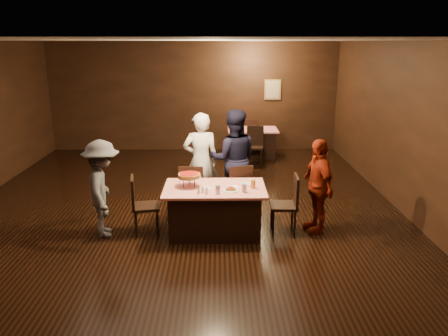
{
  "coord_description": "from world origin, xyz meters",
  "views": [
    {
      "loc": [
        0.68,
        -7.24,
        2.98
      ],
      "look_at": [
        0.77,
        -0.42,
        1.0
      ],
      "focal_mm": 35.0,
      "sensor_mm": 36.0,
      "label": 1
    }
  ],
  "objects_px": {
    "diner_white_jacket": "(201,161)",
    "diner_navy_hoodie": "(234,159)",
    "chair_far_left": "(192,190)",
    "chair_far_right": "(238,189)",
    "pizza_stand": "(189,175)",
    "diner_red_shirt": "(318,186)",
    "glass_front_left": "(218,189)",
    "glass_front_right": "(244,188)",
    "glass_amber": "(253,184)",
    "plate_empty": "(249,184)",
    "chair_end_right": "(283,204)",
    "chair_end_left": "(146,205)",
    "main_table": "(215,210)",
    "back_table": "(252,143)",
    "chair_back_near": "(255,146)",
    "diner_grey_knit": "(103,189)",
    "chair_back_far": "(251,135)"
  },
  "relations": [
    {
      "from": "diner_white_jacket",
      "to": "diner_navy_hoodie",
      "type": "height_order",
      "value": "diner_navy_hoodie"
    },
    {
      "from": "chair_far_left",
      "to": "chair_far_right",
      "type": "height_order",
      "value": "same"
    },
    {
      "from": "pizza_stand",
      "to": "diner_red_shirt",
      "type": "bearing_deg",
      "value": 0.77
    },
    {
      "from": "glass_front_left",
      "to": "glass_front_right",
      "type": "height_order",
      "value": "same"
    },
    {
      "from": "glass_amber",
      "to": "plate_empty",
      "type": "bearing_deg",
      "value": 104.04
    },
    {
      "from": "diner_white_jacket",
      "to": "plate_empty",
      "type": "bearing_deg",
      "value": 120.91
    },
    {
      "from": "glass_front_right",
      "to": "chair_far_left",
      "type": "bearing_deg",
      "value": 130.36
    },
    {
      "from": "pizza_stand",
      "to": "diner_white_jacket",
      "type": "bearing_deg",
      "value": 82.89
    },
    {
      "from": "chair_end_right",
      "to": "pizza_stand",
      "type": "distance_m",
      "value": 1.57
    },
    {
      "from": "chair_end_left",
      "to": "diner_white_jacket",
      "type": "bearing_deg",
      "value": -45.83
    },
    {
      "from": "main_table",
      "to": "back_table",
      "type": "height_order",
      "value": "same"
    },
    {
      "from": "glass_front_right",
      "to": "chair_end_left",
      "type": "bearing_deg",
      "value": 170.84
    },
    {
      "from": "main_table",
      "to": "chair_back_near",
      "type": "xyz_separation_m",
      "value": [
        0.97,
        4.08,
        0.09
      ]
    },
    {
      "from": "back_table",
      "to": "diner_red_shirt",
      "type": "height_order",
      "value": "diner_red_shirt"
    },
    {
      "from": "chair_far_right",
      "to": "chair_back_near",
      "type": "relative_size",
      "value": 1.0
    },
    {
      "from": "chair_end_left",
      "to": "glass_amber",
      "type": "xyz_separation_m",
      "value": [
        1.7,
        -0.05,
        0.37
      ]
    },
    {
      "from": "chair_end_right",
      "to": "diner_red_shirt",
      "type": "xyz_separation_m",
      "value": [
        0.55,
        0.08,
        0.29
      ]
    },
    {
      "from": "back_table",
      "to": "chair_far_right",
      "type": "relative_size",
      "value": 1.37
    },
    {
      "from": "plate_empty",
      "to": "chair_end_left",
      "type": "bearing_deg",
      "value": -174.81
    },
    {
      "from": "chair_far_right",
      "to": "glass_front_right",
      "type": "relative_size",
      "value": 6.79
    },
    {
      "from": "glass_amber",
      "to": "glass_front_left",
      "type": "bearing_deg",
      "value": -155.56
    },
    {
      "from": "back_table",
      "to": "diner_red_shirt",
      "type": "distance_m",
      "value": 4.76
    },
    {
      "from": "chair_far_left",
      "to": "diner_grey_knit",
      "type": "bearing_deg",
      "value": 33.71
    },
    {
      "from": "chair_far_left",
      "to": "diner_white_jacket",
      "type": "relative_size",
      "value": 0.54
    },
    {
      "from": "chair_far_right",
      "to": "chair_back_near",
      "type": "height_order",
      "value": "same"
    },
    {
      "from": "back_table",
      "to": "plate_empty",
      "type": "bearing_deg",
      "value": -95.16
    },
    {
      "from": "chair_far_right",
      "to": "chair_end_right",
      "type": "bearing_deg",
      "value": 118.33
    },
    {
      "from": "chair_far_left",
      "to": "diner_grey_knit",
      "type": "height_order",
      "value": "diner_grey_knit"
    },
    {
      "from": "back_table",
      "to": "pizza_stand",
      "type": "bearing_deg",
      "value": -106.14
    },
    {
      "from": "chair_far_right",
      "to": "diner_red_shirt",
      "type": "height_order",
      "value": "diner_red_shirt"
    },
    {
      "from": "chair_back_near",
      "to": "glass_amber",
      "type": "relative_size",
      "value": 6.79
    },
    {
      "from": "chair_far_left",
      "to": "chair_far_right",
      "type": "bearing_deg",
      "value": -177.07
    },
    {
      "from": "chair_far_left",
      "to": "glass_front_left",
      "type": "distance_m",
      "value": 1.2
    },
    {
      "from": "back_table",
      "to": "chair_far_left",
      "type": "distance_m",
      "value": 4.25
    },
    {
      "from": "diner_navy_hoodie",
      "to": "diner_red_shirt",
      "type": "height_order",
      "value": "diner_navy_hoodie"
    },
    {
      "from": "main_table",
      "to": "diner_grey_knit",
      "type": "relative_size",
      "value": 1.04
    },
    {
      "from": "chair_end_right",
      "to": "chair_back_far",
      "type": "xyz_separation_m",
      "value": [
        -0.13,
        5.38,
        0.0
      ]
    },
    {
      "from": "diner_white_jacket",
      "to": "glass_front_left",
      "type": "relative_size",
      "value": 12.68
    },
    {
      "from": "back_table",
      "to": "chair_back_far",
      "type": "relative_size",
      "value": 1.37
    },
    {
      "from": "chair_far_left",
      "to": "pizza_stand",
      "type": "height_order",
      "value": "pizza_stand"
    },
    {
      "from": "main_table",
      "to": "glass_amber",
      "type": "relative_size",
      "value": 11.43
    },
    {
      "from": "chair_end_right",
      "to": "diner_white_jacket",
      "type": "bearing_deg",
      "value": -128.15
    },
    {
      "from": "chair_far_right",
      "to": "chair_back_far",
      "type": "height_order",
      "value": "same"
    },
    {
      "from": "pizza_stand",
      "to": "plate_empty",
      "type": "bearing_deg",
      "value": 6.01
    },
    {
      "from": "pizza_stand",
      "to": "diner_grey_knit",
      "type": "bearing_deg",
      "value": -175.64
    },
    {
      "from": "chair_far_right",
      "to": "pizza_stand",
      "type": "height_order",
      "value": "pizza_stand"
    },
    {
      "from": "plate_empty",
      "to": "glass_front_right",
      "type": "height_order",
      "value": "glass_front_right"
    },
    {
      "from": "chair_far_right",
      "to": "back_table",
      "type": "bearing_deg",
      "value": -112.73
    },
    {
      "from": "pizza_stand",
      "to": "plate_empty",
      "type": "xyz_separation_m",
      "value": [
        0.95,
        0.1,
        -0.17
      ]
    },
    {
      "from": "chair_far_right",
      "to": "glass_amber",
      "type": "height_order",
      "value": "chair_far_right"
    }
  ]
}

